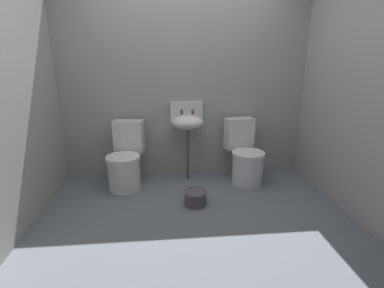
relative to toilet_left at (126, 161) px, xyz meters
The scene contains 8 objects.
ground_plane 1.23m from the toilet_left, 50.20° to the right, with size 3.53×2.91×0.08m, color slate.
wall_back 1.16m from the toilet_left, 28.00° to the left, with size 3.53×0.10×2.22m, color #979D96.
wall_left 1.42m from the toilet_left, 136.93° to the right, with size 0.10×2.71×2.22m, color #959793.
wall_right 2.62m from the toilet_left, 18.76° to the right, with size 0.10×2.71×2.22m, color #9B979A.
toilet_left is the anchor object (origin of this frame).
toilet_right 1.48m from the toilet_left, ahead, with size 0.47×0.65×0.78m.
sink 0.90m from the toilet_left, 13.68° to the left, with size 0.42×0.35×0.99m.
bucket 0.99m from the toilet_left, 34.77° to the right, with size 0.25×0.25×0.16m.
Camera 1 is at (-0.27, -2.48, 1.57)m, focal length 27.35 mm.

